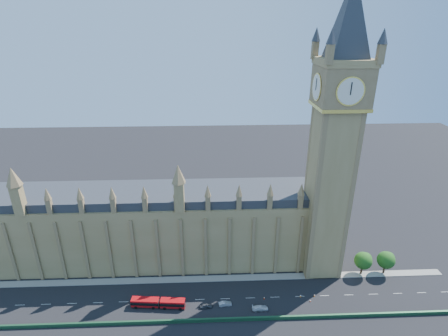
{
  "coord_description": "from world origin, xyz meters",
  "views": [
    {
      "loc": [
        0.01,
        -85.98,
        81.49
      ],
      "look_at": [
        4.06,
        10.0,
        40.96
      ],
      "focal_mm": 28.0,
      "sensor_mm": 36.0,
      "label": 1
    }
  ],
  "objects_px": {
    "car_grey": "(206,306)",
    "car_white": "(260,308)",
    "car_silver": "(225,304)",
    "red_bus": "(158,303)"
  },
  "relations": [
    {
      "from": "car_grey",
      "to": "car_white",
      "type": "bearing_deg",
      "value": -99.3
    },
    {
      "from": "car_silver",
      "to": "car_white",
      "type": "height_order",
      "value": "car_white"
    },
    {
      "from": "red_bus",
      "to": "car_silver",
      "type": "distance_m",
      "value": 20.66
    },
    {
      "from": "car_grey",
      "to": "car_silver",
      "type": "distance_m",
      "value": 5.92
    },
    {
      "from": "car_white",
      "to": "car_grey",
      "type": "bearing_deg",
      "value": 82.87
    },
    {
      "from": "car_silver",
      "to": "car_white",
      "type": "relative_size",
      "value": 0.81
    },
    {
      "from": "red_bus",
      "to": "car_white",
      "type": "bearing_deg",
      "value": 0.33
    },
    {
      "from": "red_bus",
      "to": "car_grey",
      "type": "distance_m",
      "value": 14.82
    },
    {
      "from": "red_bus",
      "to": "car_white",
      "type": "distance_m",
      "value": 31.36
    },
    {
      "from": "red_bus",
      "to": "car_grey",
      "type": "bearing_deg",
      "value": 1.19
    }
  ]
}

